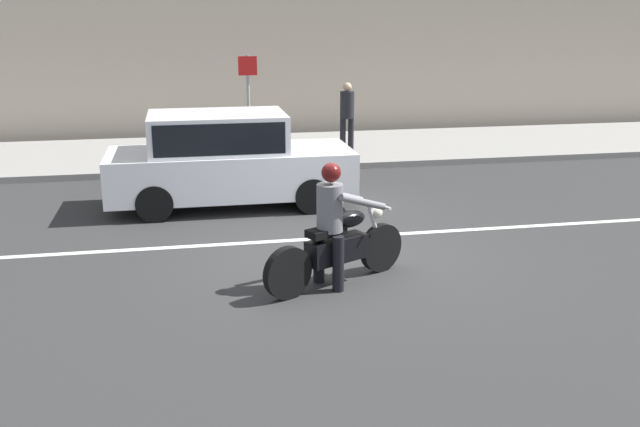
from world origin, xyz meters
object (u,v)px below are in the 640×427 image
(parked_sedan_white, at_px, (226,159))
(street_sign_post, at_px, (248,94))
(motorcycle_with_rider_gray, at_px, (336,236))
(pedestrian_bystander, at_px, (347,112))

(parked_sedan_white, height_order, street_sign_post, street_sign_post)
(motorcycle_with_rider_gray, distance_m, parked_sedan_white, 4.39)
(street_sign_post, bearing_deg, motorcycle_with_rider_gray, -87.83)
(parked_sedan_white, xyz_separation_m, pedestrian_bystander, (3.14, 3.81, 0.25))
(parked_sedan_white, distance_m, pedestrian_bystander, 4.95)
(motorcycle_with_rider_gray, xyz_separation_m, pedestrian_bystander, (2.00, 8.04, 0.47))
(motorcycle_with_rider_gray, xyz_separation_m, street_sign_post, (-0.32, 8.40, 0.91))
(parked_sedan_white, bearing_deg, street_sign_post, 78.86)
(street_sign_post, bearing_deg, pedestrian_bystander, -8.64)
(street_sign_post, relative_size, pedestrian_bystander, 1.38)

